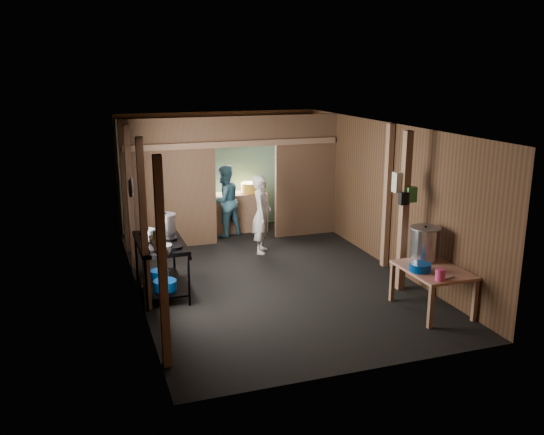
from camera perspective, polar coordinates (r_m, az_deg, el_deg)
name	(u,v)px	position (r m, az deg, el deg)	size (l,w,h in m)	color
floor	(268,275)	(10.21, -0.36, -5.71)	(4.50, 7.00, 0.00)	black
ceiling	(268,126)	(9.63, -0.39, 8.96)	(4.50, 7.00, 0.00)	#2C2B2B
wall_back	(219,170)	(13.14, -5.25, 4.69)	(4.50, 0.00, 2.60)	#4A321A
wall_front	(365,269)	(6.74, 9.15, -5.04)	(4.50, 0.00, 2.60)	#4A321A
wall_left	(133,214)	(9.39, -13.51, 0.35)	(0.00, 7.00, 2.60)	#4A321A
wall_right	(385,194)	(10.75, 11.08, 2.26)	(0.00, 7.00, 2.60)	#4A321A
partition_left	(169,184)	(11.63, -10.07, 3.24)	(1.85, 0.10, 2.60)	brown
partition_right	(305,176)	(12.40, 3.31, 4.13)	(1.35, 0.10, 2.60)	brown
partition_header	(245,131)	(11.82, -2.65, 8.53)	(1.30, 0.10, 0.60)	brown
turquoise_panel	(220,173)	(13.09, -5.18, 4.43)	(4.40, 0.06, 2.50)	#67A196
back_counter	(239,212)	(12.87, -3.27, 0.54)	(1.20, 0.50, 0.85)	#9A7050
wall_clock	(230,143)	(13.01, -4.12, 7.29)	(0.20, 0.20, 0.03)	beige
post_left_a	(162,265)	(6.91, -10.76, -4.61)	(0.10, 0.12, 2.60)	#9A7050
post_left_b	(144,226)	(8.63, -12.51, -0.84)	(0.10, 0.12, 2.60)	#9A7050
post_left_c	(130,198)	(10.56, -13.79, 1.90)	(0.10, 0.12, 2.60)	#9A7050
post_right	(387,197)	(10.54, 11.29, 2.02)	(0.10, 0.12, 2.60)	#9A7050
post_free	(404,212)	(9.46, 12.86, 0.50)	(0.12, 0.12, 2.60)	#9A7050
cross_beam	(234,144)	(11.73, -3.75, 7.24)	(4.40, 0.12, 0.12)	#9A7050
pan_lid_big	(132,187)	(9.71, -13.63, 2.92)	(0.34, 0.34, 0.03)	gray
pan_lid_small	(130,188)	(10.12, -13.82, 2.80)	(0.30, 0.30, 0.03)	black
wall_shelf	(158,245)	(7.36, -11.13, -2.63)	(0.14, 0.80, 0.03)	#9A7050
jar_white	(161,245)	(7.10, -10.88, -2.69)	(0.07, 0.07, 0.10)	beige
jar_yellow	(158,240)	(7.34, -11.16, -2.14)	(0.08, 0.08, 0.10)	yellow
jar_green	(156,235)	(7.55, -11.39, -1.68)	(0.06, 0.06, 0.10)	#337C3A
bag_white	(400,182)	(9.40, 12.51, 3.43)	(0.22, 0.15, 0.32)	beige
bag_green	(411,194)	(9.38, 13.52, 2.22)	(0.16, 0.12, 0.24)	#337C3A
bag_black	(404,198)	(9.30, 12.84, 1.84)	(0.14, 0.10, 0.20)	black
gas_range	(161,267)	(9.49, -10.86, -4.79)	(0.76, 1.48, 0.87)	black
prep_table	(432,290)	(9.01, 15.47, -6.86)	(0.82, 1.12, 0.66)	#B27660
stove_pot_large	(166,224)	(9.75, -10.41, -0.63)	(0.34, 0.34, 0.34)	#B8B7C1
stove_pot_med	(148,235)	(9.41, -12.12, -1.73)	(0.23, 0.23, 0.20)	#B8B7C1
stove_saucepan	(146,232)	(9.71, -12.33, -1.41)	(0.16, 0.16, 0.10)	#B8B7C1
frying_pan	(163,246)	(8.99, -10.64, -2.81)	(0.26, 0.48, 0.06)	gray
blue_tub_front	(165,285)	(9.25, -10.50, -6.56)	(0.37, 0.37, 0.15)	navy
blue_tub_back	(160,274)	(9.80, -11.02, -5.46)	(0.30, 0.30, 0.12)	navy
stock_pot	(424,244)	(9.18, 14.79, -2.56)	(0.47, 0.47, 0.54)	#B8B7C1
wash_basin	(420,267)	(8.72, 14.37, -4.77)	(0.31, 0.31, 0.12)	navy
pink_bucket	(440,275)	(8.42, 16.24, -5.43)	(0.14, 0.14, 0.17)	#E03F83
knife	(448,279)	(8.52, 16.95, -5.80)	(0.30, 0.04, 0.01)	#B8B7C1
yellow_tub	(250,188)	(12.82, -2.19, 2.95)	(0.40, 0.40, 0.22)	yellow
red_cup	(230,191)	(12.71, -4.15, 2.60)	(0.11, 0.11, 0.12)	#C03E03
cook	(262,214)	(11.26, -1.03, 0.35)	(0.56, 0.37, 1.55)	beige
worker_back	(224,201)	(12.40, -4.71, 1.63)	(0.75, 0.59, 1.55)	teal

